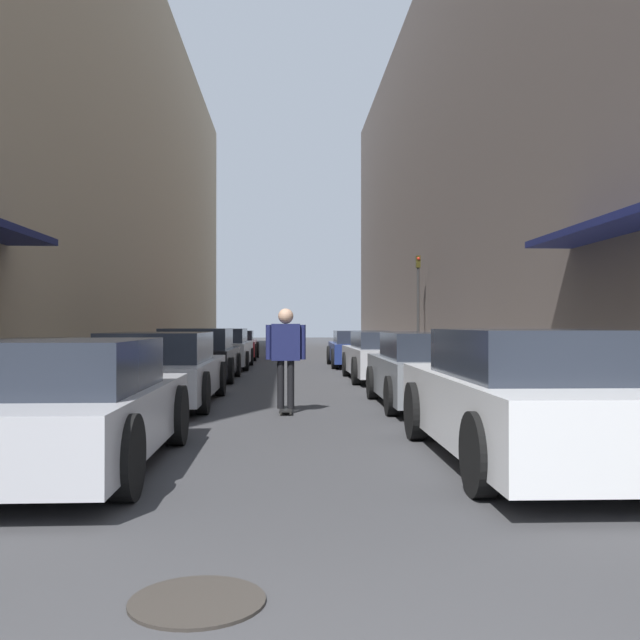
% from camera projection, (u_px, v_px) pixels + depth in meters
% --- Properties ---
extents(ground, '(107.86, 107.86, 0.00)m').
position_uv_depth(ground, '(292.00, 371.00, 21.71)').
color(ground, '#38383A').
extents(curb_strip_left, '(1.80, 49.03, 0.12)m').
position_uv_depth(curb_strip_left, '(175.00, 361.00, 26.41)').
color(curb_strip_left, gray).
rests_on(curb_strip_left, ground).
extents(curb_strip_right, '(1.80, 49.03, 0.12)m').
position_uv_depth(curb_strip_right, '(405.00, 360.00, 26.81)').
color(curb_strip_right, gray).
rests_on(curb_strip_right, ground).
extents(building_row_left, '(4.90, 49.03, 15.10)m').
position_uv_depth(building_row_left, '(96.00, 159.00, 26.32)').
color(building_row_left, tan).
rests_on(building_row_left, ground).
extents(building_row_right, '(4.90, 49.03, 15.26)m').
position_uv_depth(building_row_right, '(481.00, 161.00, 26.99)').
color(building_row_right, '#564C47').
rests_on(building_row_right, ground).
extents(parked_car_left_0, '(1.94, 4.29, 1.27)m').
position_uv_depth(parked_car_left_0, '(65.00, 406.00, 6.94)').
color(parked_car_left_0, '#B7B7BC').
rests_on(parked_car_left_0, ground).
extents(parked_car_left_1, '(2.02, 4.73, 1.28)m').
position_uv_depth(parked_car_left_1, '(160.00, 370.00, 12.55)').
color(parked_car_left_1, '#B7B7BC').
rests_on(parked_car_left_1, ground).
extents(parked_car_left_2, '(1.99, 3.96, 1.32)m').
position_uv_depth(parked_car_left_2, '(198.00, 355.00, 18.00)').
color(parked_car_left_2, black).
rests_on(parked_car_left_2, ground).
extents(parked_car_left_3, '(2.09, 4.69, 1.28)m').
position_uv_depth(parked_car_left_3, '(219.00, 349.00, 23.00)').
color(parked_car_left_3, '#B7B7BC').
rests_on(parked_car_left_3, ground).
extents(parked_car_left_4, '(2.05, 4.54, 1.16)m').
position_uv_depth(parked_car_left_4, '(232.00, 345.00, 28.72)').
color(parked_car_left_4, maroon).
rests_on(parked_car_left_4, ground).
extents(parked_car_right_0, '(1.88, 4.73, 1.37)m').
position_uv_depth(parked_car_right_0, '(524.00, 398.00, 7.29)').
color(parked_car_right_0, silver).
rests_on(parked_car_right_0, ground).
extents(parked_car_right_1, '(1.86, 4.03, 1.27)m').
position_uv_depth(parked_car_right_1, '(430.00, 371.00, 12.27)').
color(parked_car_right_1, gray).
rests_on(parked_car_right_1, ground).
extents(parked_car_right_2, '(2.06, 4.47, 1.23)m').
position_uv_depth(parked_car_right_2, '(388.00, 356.00, 18.02)').
color(parked_car_right_2, '#B7B7BC').
rests_on(parked_car_right_2, ground).
extents(parked_car_right_3, '(2.07, 4.19, 1.20)m').
position_uv_depth(parked_car_right_3, '(360.00, 349.00, 23.89)').
color(parked_car_right_3, navy).
rests_on(parked_car_right_3, ground).
extents(skateboarder, '(0.64, 0.78, 1.67)m').
position_uv_depth(skateboarder, '(286.00, 349.00, 11.38)').
color(skateboarder, black).
rests_on(skateboarder, ground).
extents(manhole_cover, '(0.70, 0.70, 0.02)m').
position_uv_depth(manhole_cover, '(197.00, 601.00, 3.63)').
color(manhole_cover, '#332D28').
rests_on(manhole_cover, ground).
extents(traffic_light, '(0.16, 0.22, 3.87)m').
position_uv_depth(traffic_light, '(418.00, 296.00, 26.73)').
color(traffic_light, '#2D2D2D').
rests_on(traffic_light, curb_strip_right).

